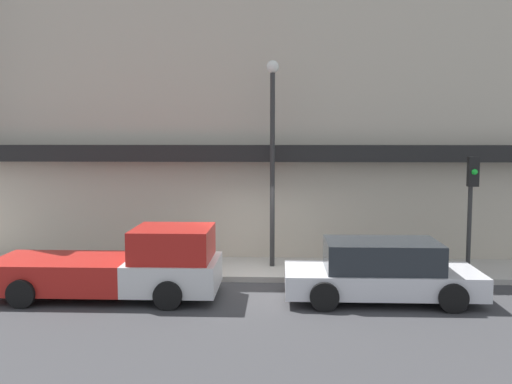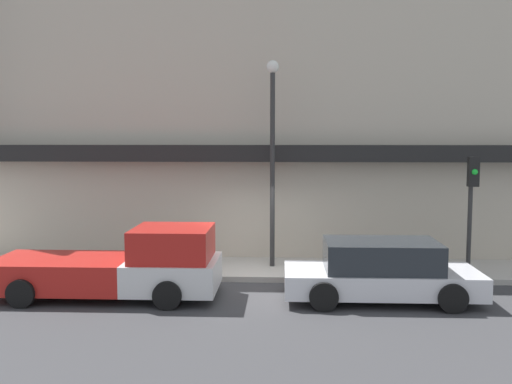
% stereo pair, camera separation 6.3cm
% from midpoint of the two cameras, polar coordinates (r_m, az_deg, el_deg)
% --- Properties ---
extents(ground_plane, '(80.00, 80.00, 0.00)m').
position_cam_midpoint_polar(ground_plane, '(15.51, 0.01, -9.04)').
color(ground_plane, '#38383A').
extents(sidewalk, '(36.00, 2.56, 0.15)m').
position_cam_midpoint_polar(sidewalk, '(16.73, 0.20, -7.70)').
color(sidewalk, '#B7B2A8').
rests_on(sidewalk, ground).
extents(building, '(19.80, 3.80, 10.47)m').
position_cam_midpoint_polar(building, '(19.11, 0.48, 9.47)').
color(building, '#BCB29E').
rests_on(building, ground).
extents(pickup_truck, '(5.45, 2.21, 1.73)m').
position_cam_midpoint_polar(pickup_truck, '(14.37, -13.29, -7.26)').
color(pickup_truck, silver).
rests_on(pickup_truck, ground).
extents(parked_car, '(4.60, 2.10, 1.43)m').
position_cam_midpoint_polar(parked_car, '(14.06, 12.30, -7.75)').
color(parked_car, silver).
rests_on(parked_car, ground).
extents(fire_hydrant, '(0.18, 0.18, 0.69)m').
position_cam_midpoint_polar(fire_hydrant, '(15.96, 7.12, -6.84)').
color(fire_hydrant, red).
rests_on(fire_hydrant, sidewalk).
extents(street_lamp, '(0.36, 0.36, 5.91)m').
position_cam_midpoint_polar(street_lamp, '(16.37, 1.55, 5.21)').
color(street_lamp, '#2D2D2D').
rests_on(street_lamp, sidewalk).
extents(traffic_light, '(0.28, 0.42, 3.22)m').
position_cam_midpoint_polar(traffic_light, '(16.50, 20.64, -0.11)').
color(traffic_light, '#2D2D2D').
rests_on(traffic_light, sidewalk).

